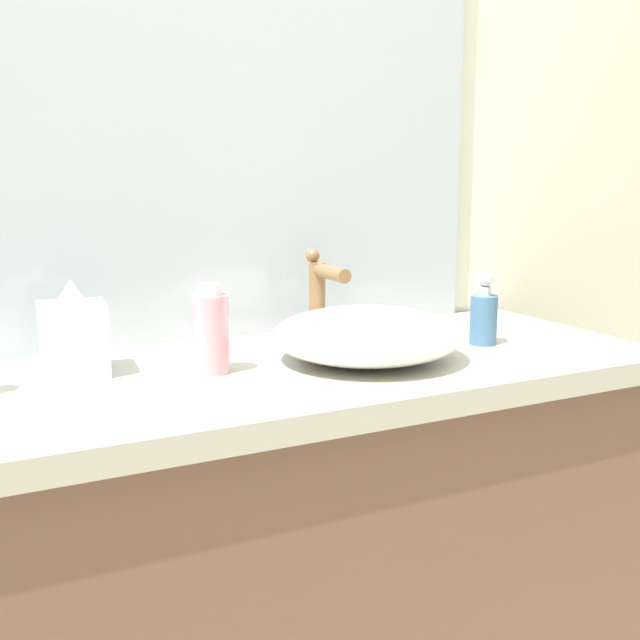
{
  "coord_description": "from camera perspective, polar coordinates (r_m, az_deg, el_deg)",
  "views": [
    {
      "loc": [
        -0.55,
        -0.85,
        1.21
      ],
      "look_at": [
        0.1,
        0.39,
        0.94
      ],
      "focal_mm": 45.22,
      "sensor_mm": 36.0,
      "label": 1
    }
  ],
  "objects": [
    {
      "name": "bathroom_wall_rear",
      "position": [
        1.68,
        -8.54,
        13.8
      ],
      "size": [
        6.0,
        0.06,
        2.6
      ],
      "primitive_type": "cube",
      "color": "silver",
      "rests_on": "ground"
    },
    {
      "name": "vanity_counter",
      "position": [
        1.59,
        -3.39,
        -18.53
      ],
      "size": [
        1.48,
        0.56,
        0.86
      ],
      "color": "brown",
      "rests_on": "ground"
    },
    {
      "name": "wall_mirror_panel",
      "position": [
        1.66,
        -8.01,
        19.96
      ],
      "size": [
        1.21,
        0.01,
        1.23
      ],
      "primitive_type": "cube",
      "color": "#B2BCC6",
      "rests_on": "vanity_counter"
    },
    {
      "name": "sink_basin",
      "position": [
        1.47,
        3.38,
        -1.05
      ],
      "size": [
        0.35,
        0.34,
        0.09
      ],
      "primitive_type": "ellipsoid",
      "color": "white",
      "rests_on": "vanity_counter"
    },
    {
      "name": "faucet",
      "position": [
        1.61,
        0.08,
        2.21
      ],
      "size": [
        0.03,
        0.15,
        0.18
      ],
      "color": "brown",
      "rests_on": "vanity_counter"
    },
    {
      "name": "soap_dispenser",
      "position": [
        1.62,
        11.52,
        0.38
      ],
      "size": [
        0.05,
        0.05,
        0.15
      ],
      "color": "teal",
      "rests_on": "vanity_counter"
    },
    {
      "name": "lotion_bottle",
      "position": [
        1.38,
        -7.72,
        -0.81
      ],
      "size": [
        0.06,
        0.06,
        0.15
      ],
      "color": "pink",
      "rests_on": "vanity_counter"
    },
    {
      "name": "tissue_box",
      "position": [
        1.42,
        -17.08,
        -0.98
      ],
      "size": [
        0.13,
        0.13,
        0.16
      ],
      "color": "silver",
      "rests_on": "vanity_counter"
    }
  ]
}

